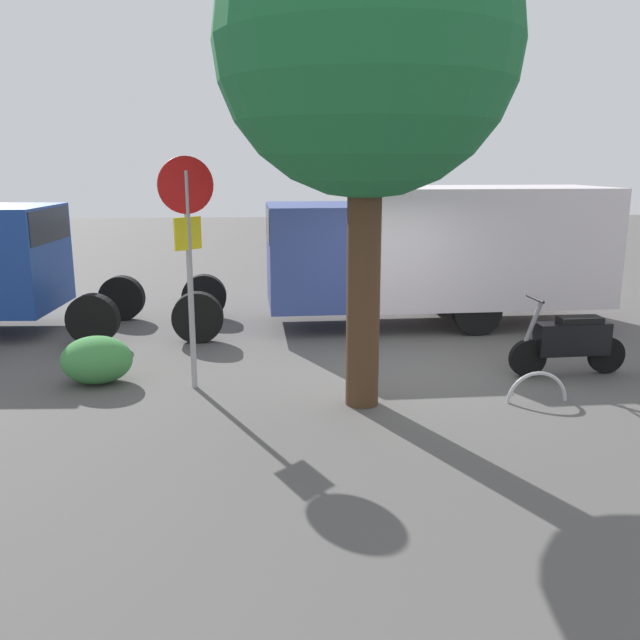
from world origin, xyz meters
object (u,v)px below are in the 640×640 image
Objects in this scene: street_tree at (367,45)px; bike_rack_hoop at (536,402)px; box_truck_near at (433,247)px; stop_sign at (188,237)px; motorcycle at (571,341)px.

street_tree reaches higher than bike_rack_hoop.
stop_sign is (4.24, 3.60, 0.62)m from box_truck_near.
street_tree is 7.44× the size of bike_rack_hoop.
motorcycle is 1.56m from bike_rack_hoop.
stop_sign is at bearing -1.32° from motorcycle.
motorcycle is 2.13× the size of bike_rack_hoop.
box_truck_near is at bearing -113.91° from street_tree.
street_tree is at bearing 64.32° from box_truck_near.
box_truck_near is 4.81m from bike_rack_hoop.
stop_sign reaches higher than box_truck_near.
street_tree reaches higher than stop_sign.
box_truck_near is 3.79m from motorcycle.
box_truck_near is 5.60m from stop_sign.
street_tree reaches higher than motorcycle.
bike_rack_hoop is (0.94, 1.13, -0.52)m from motorcycle.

